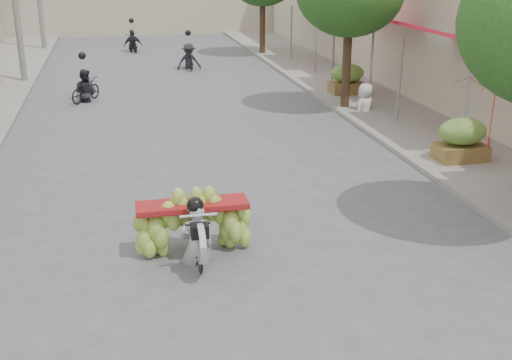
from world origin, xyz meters
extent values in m
cube|color=gray|center=(7.00, 15.00, 0.06)|extent=(4.00, 60.00, 0.12)
cube|color=red|center=(7.12, 10.00, 2.75)|extent=(1.77, 4.20, 0.53)
cylinder|color=slate|center=(6.30, 8.10, 1.27)|extent=(0.08, 0.08, 2.55)
cylinder|color=slate|center=(6.30, 11.90, 1.27)|extent=(0.08, 0.08, 2.55)
cube|color=red|center=(7.12, 16.00, 2.75)|extent=(1.77, 4.20, 0.53)
cylinder|color=slate|center=(6.30, 14.10, 1.27)|extent=(0.08, 0.08, 2.55)
cylinder|color=slate|center=(6.30, 17.90, 1.27)|extent=(0.08, 0.08, 2.55)
cube|color=red|center=(7.12, 22.00, 2.75)|extent=(1.77, 4.20, 0.53)
cylinder|color=slate|center=(6.30, 20.10, 1.27)|extent=(0.08, 0.08, 2.55)
cylinder|color=slate|center=(6.30, 23.90, 1.27)|extent=(0.08, 0.08, 2.55)
cylinder|color=#3A2719|center=(5.40, 14.00, 1.60)|extent=(0.28, 0.28, 3.20)
cylinder|color=#3A2719|center=(5.40, 26.00, 1.60)|extent=(0.28, 0.28, 3.20)
cube|color=brown|center=(6.20, 8.00, 0.37)|extent=(1.20, 0.80, 0.50)
ellipsoid|color=olive|center=(6.20, 8.00, 0.95)|extent=(1.20, 0.88, 0.66)
cube|color=brown|center=(6.20, 16.00, 0.37)|extent=(1.20, 0.80, 0.50)
ellipsoid|color=olive|center=(6.20, 16.00, 0.95)|extent=(1.20, 0.88, 0.66)
imported|color=black|center=(-0.80, 4.21, 0.44)|extent=(0.43, 1.49, 0.88)
cylinder|color=silver|center=(-0.80, 3.56, 0.62)|extent=(0.10, 0.66, 0.66)
cube|color=black|center=(-0.80, 3.66, 0.80)|extent=(0.28, 0.22, 0.22)
cylinder|color=silver|center=(-0.80, 3.76, 1.02)|extent=(0.60, 0.05, 0.05)
cube|color=maroon|center=(-0.80, 4.56, 0.88)|extent=(1.90, 0.55, 0.10)
imported|color=#B6B7BE|center=(-0.80, 4.16, 1.08)|extent=(0.56, 0.42, 1.56)
sphere|color=black|center=(-0.80, 4.13, 1.83)|extent=(0.28, 0.28, 0.28)
imported|color=#A72316|center=(6.24, 6.85, 2.47)|extent=(2.52, 2.52, 1.74)
imported|color=silver|center=(5.87, 13.42, 0.97)|extent=(0.98, 0.88, 1.71)
imported|color=black|center=(-2.95, 17.14, 0.41)|extent=(1.26, 1.52, 0.82)
imported|color=black|center=(-2.95, 17.14, 1.12)|extent=(0.93, 0.84, 1.65)
sphere|color=black|center=(-2.95, 17.14, 1.58)|extent=(0.26, 0.26, 0.26)
imported|color=black|center=(1.33, 22.73, 0.52)|extent=(0.61, 1.80, 1.04)
imported|color=black|center=(1.33, 22.73, 1.12)|extent=(1.09, 0.61, 1.65)
sphere|color=black|center=(1.33, 22.73, 1.58)|extent=(0.26, 0.26, 0.26)
imported|color=black|center=(-0.88, 28.48, 0.44)|extent=(0.83, 1.63, 0.87)
imported|color=black|center=(-0.88, 28.48, 1.12)|extent=(1.05, 0.70, 1.65)
sphere|color=black|center=(-0.88, 28.48, 1.58)|extent=(0.26, 0.26, 0.26)
camera|label=1|loc=(-1.93, -5.53, 4.96)|focal=45.00mm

